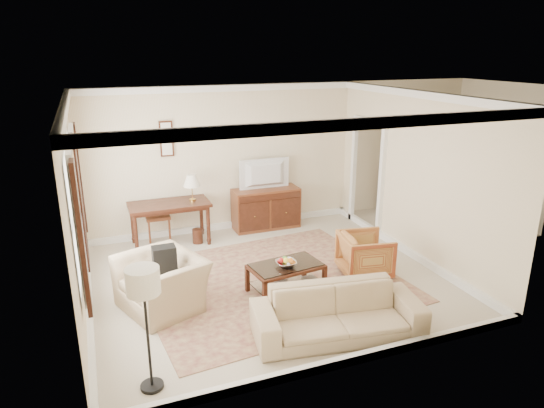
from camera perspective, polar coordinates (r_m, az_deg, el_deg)
room_shell at (r=7.19m, az=-0.64°, el=9.21°), size 5.51×5.01×2.91m
annex_bedroom at (r=10.95m, az=19.76°, el=-0.31°), size 3.00×2.70×2.90m
window_front at (r=6.30m, az=-21.93°, el=-2.02°), size 0.12×1.56×1.80m
window_rear at (r=7.83m, az=-21.93°, el=1.72°), size 0.12×1.56×1.80m
doorway at (r=9.98m, az=11.07°, el=3.13°), size 0.10×1.12×2.25m
rug at (r=7.82m, az=-0.25°, el=-9.12°), size 4.21×3.71×0.01m
writing_desk at (r=9.24m, az=-11.99°, el=-0.53°), size 1.48×0.74×0.81m
desk_chair at (r=9.60m, az=-13.38°, el=-1.04°), size 0.51×0.51×1.05m
desk_lamp at (r=9.21m, az=-9.40°, el=1.90°), size 0.32×0.32×0.50m
framed_prints at (r=9.38m, az=-12.32°, el=7.53°), size 0.25×0.04×0.68m
sideboard at (r=9.96m, az=-0.73°, el=-0.50°), size 1.36×0.52×0.83m
tv at (r=9.70m, az=-0.71°, el=4.61°), size 1.00×0.57×0.13m
coffee_table at (r=7.38m, az=1.65°, el=-7.85°), size 1.16×0.77×0.46m
fruit_bowl at (r=7.26m, az=1.67°, el=-6.90°), size 0.42×0.42×0.10m
book_a at (r=7.42m, az=0.31°, el=-9.17°), size 0.23×0.22×0.38m
book_b at (r=7.48m, az=3.82°, el=-9.02°), size 0.28×0.04×0.38m
striped_armchair at (r=8.04m, az=10.90°, el=-5.65°), size 0.83×0.87×0.78m
club_armchair at (r=7.08m, az=-12.88°, el=-8.10°), size 1.12×1.35×1.02m
backpack at (r=6.96m, az=-12.54°, el=-6.27°), size 0.30×0.37×0.40m
sofa at (r=6.36m, az=7.79°, el=-11.77°), size 2.24×0.96×0.85m
floor_lamp at (r=5.20m, az=-14.87°, el=-9.77°), size 0.35×0.35×1.44m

